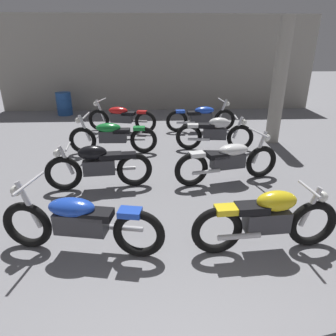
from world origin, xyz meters
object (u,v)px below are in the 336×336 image
Objects in this scene: motorcycle_right_row_1 at (267,219)px; support_pillar at (279,83)px; motorcycle_left_row_1 at (80,221)px; motorcycle_left_row_2 at (98,165)px; motorcycle_right_row_2 at (229,160)px; oil_drum at (64,104)px; motorcycle_left_row_3 at (112,136)px; motorcycle_right_row_3 at (215,133)px; motorcycle_right_row_4 at (201,117)px; motorcycle_left_row_4 at (121,117)px.

support_pillar is at bearing 68.44° from motorcycle_right_row_1.
motorcycle_left_row_2 is (-0.07, 1.90, 0.01)m from motorcycle_left_row_1.
oil_drum is (-4.82, 6.33, -0.03)m from motorcycle_right_row_2.
motorcycle_left_row_3 is at bearing 90.72° from motorcycle_left_row_1.
motorcycle_left_row_1 reaches higher than motorcycle_right_row_1.
motorcycle_right_row_3 is (2.52, 4.00, 0.01)m from motorcycle_left_row_1.
motorcycle_right_row_2 is 7.96m from oil_drum.
motorcycle_right_row_4 is (0.04, 3.75, 0.00)m from motorcycle_right_row_2.
motorcycle_right_row_3 is 2.32× the size of oil_drum.
oil_drum is (-2.39, 2.51, -0.03)m from motorcycle_left_row_4.
oil_drum is (-4.86, 2.59, -0.03)m from motorcycle_right_row_4.
motorcycle_right_row_1 is at bearing -60.45° from oil_drum.
motorcycle_left_row_4 and motorcycle_right_row_2 have the same top height.
support_pillar reaches higher than oil_drum.
motorcycle_left_row_3 is at bearing 121.80° from motorcycle_right_row_1.
motorcycle_left_row_1 is at bearing -89.28° from motorcycle_left_row_3.
motorcycle_left_row_2 is 2.32× the size of oil_drum.
motorcycle_left_row_4 is 1.09× the size of motorcycle_right_row_3.
motorcycle_left_row_1 reaches higher than oil_drum.
oil_drum is (-4.93, 4.41, -0.03)m from motorcycle_right_row_3.
motorcycle_left_row_4 is 2.52× the size of oil_drum.
motorcycle_left_row_4 is at bearing 112.05° from motorcycle_right_row_1.
oil_drum is at bearing 138.18° from motorcycle_right_row_3.
motorcycle_left_row_1 is 4.73m from motorcycle_right_row_3.
motorcycle_left_row_1 is 2.40m from motorcycle_right_row_1.
support_pillar reaches higher than motorcycle_right_row_4.
motorcycle_left_row_2 is 6.92m from oil_drum.
motorcycle_right_row_3 is 6.61m from oil_drum.
support_pillar reaches higher than motorcycle_left_row_1.
motorcycle_right_row_1 is 2.32× the size of oil_drum.
motorcycle_right_row_4 is at bearing 67.15° from motorcycle_left_row_1.
motorcycle_left_row_4 is at bearing 89.10° from motorcycle_left_row_3.
motorcycle_right_row_3 is (2.59, 2.10, 0.00)m from motorcycle_left_row_2.
motorcycle_left_row_1 is 0.99× the size of motorcycle_left_row_3.
motorcycle_right_row_4 is at bearing 57.25° from motorcycle_left_row_2.
motorcycle_right_row_2 is (2.46, -1.80, 0.00)m from motorcycle_left_row_3.
motorcycle_left_row_3 is 2.02m from motorcycle_left_row_4.
motorcycle_left_row_4 is at bearing 89.26° from motorcycle_left_row_2.
support_pillar is 6.40m from motorcycle_left_row_1.
motorcycle_left_row_4 reaches higher than motorcycle_left_row_2.
motorcycle_right_row_4 is (2.50, 1.94, 0.00)m from motorcycle_left_row_3.
motorcycle_left_row_2 is 2.48m from motorcycle_right_row_2.
motorcycle_left_row_1 reaches higher than motorcycle_left_row_2.
motorcycle_left_row_1 is 0.99× the size of motorcycle_right_row_4.
motorcycle_right_row_2 and motorcycle_right_row_4 have the same top height.
motorcycle_right_row_4 is (-0.07, 1.82, -0.01)m from motorcycle_right_row_3.
motorcycle_left_row_4 is at bearing 178.21° from motorcycle_right_row_4.
oil_drum is (-2.36, 4.53, -0.03)m from motorcycle_left_row_3.
motorcycle_right_row_3 is at bearing 2.68° from motorcycle_left_row_3.
motorcycle_left_row_4 is at bearing 143.19° from motorcycle_right_row_3.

